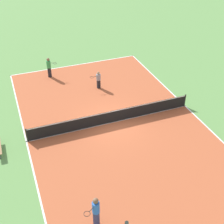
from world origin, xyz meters
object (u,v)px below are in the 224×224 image
object	(u,v)px
player_near_blue	(96,210)
player_far_green	(49,66)
tennis_net	(112,116)
player_baseline_gray	(98,79)

from	to	relation	value
player_near_blue	player_far_green	size ratio (longest dim) A/B	1.03
tennis_net	player_far_green	bearing A→B (deg)	-71.97
player_far_green	tennis_net	bearing A→B (deg)	-39.20
player_near_blue	player_far_green	xyz separation A→B (m)	(-0.96, -15.74, -0.04)
player_near_blue	player_baseline_gray	xyz separation A→B (m)	(-4.32, -12.38, -0.23)
tennis_net	player_near_blue	world-z (taller)	player_near_blue
player_near_blue	tennis_net	bearing A→B (deg)	-147.39
tennis_net	player_baseline_gray	size ratio (longest dim) A/B	7.93
tennis_net	player_baseline_gray	world-z (taller)	player_baseline_gray
tennis_net	player_far_green	distance (m)	8.70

